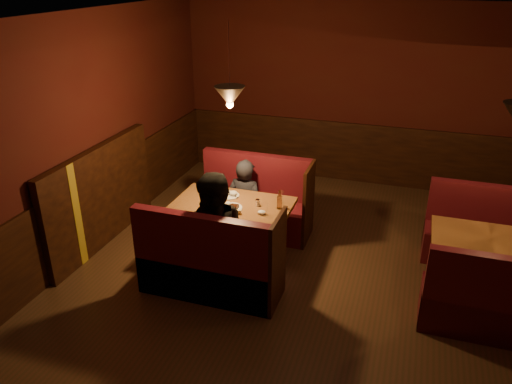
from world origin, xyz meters
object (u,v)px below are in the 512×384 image
(diner_b, at_px, (218,220))
(second_table, at_px, (489,253))
(main_table, at_px, (234,217))
(second_bench_far, at_px, (482,238))
(main_bench_far, at_px, (256,207))
(second_bench_near, at_px, (494,309))
(main_bench_near, at_px, (210,269))
(diner_a, at_px, (245,185))

(diner_b, bearing_deg, second_table, 5.86)
(main_table, relative_size, second_bench_far, 1.04)
(main_bench_far, height_order, second_table, main_bench_far)
(main_table, distance_m, second_bench_near, 2.96)
(main_bench_near, height_order, second_bench_far, main_bench_near)
(second_table, xyz_separation_m, second_bench_near, (0.03, -0.73, -0.20))
(main_bench_far, height_order, second_bench_near, main_bench_far)
(diner_a, bearing_deg, second_bench_far, -170.98)
(second_bench_far, height_order, second_bench_near, same)
(diner_a, bearing_deg, main_bench_far, -133.26)
(main_bench_far, distance_m, second_table, 2.93)
(diner_a, height_order, diner_b, diner_b)
(main_bench_far, bearing_deg, second_bench_far, 2.26)
(second_table, bearing_deg, diner_b, -163.56)
(second_bench_near, bearing_deg, main_bench_near, -174.94)
(main_bench_far, bearing_deg, second_bench_near, -24.97)
(main_table, bearing_deg, diner_b, -84.21)
(main_bench_far, xyz_separation_m, second_bench_near, (2.88, -1.34, -0.03))
(main_bench_far, relative_size, diner_a, 1.10)
(second_table, bearing_deg, main_bench_near, -161.00)
(second_table, height_order, diner_b, diner_b)
(main_bench_near, bearing_deg, diner_b, 72.44)
(diner_a, bearing_deg, second_table, 175.10)
(second_bench_far, xyz_separation_m, second_bench_near, (0.00, -1.46, 0.00))
(main_bench_far, distance_m, main_bench_near, 1.60)
(diner_b, bearing_deg, second_bench_far, 18.19)
(main_bench_far, xyz_separation_m, second_bench_far, (2.88, 0.11, -0.03))
(main_bench_near, relative_size, second_bench_far, 1.15)
(main_table, relative_size, main_bench_near, 0.91)
(main_table, height_order, second_table, main_table)
(second_bench_far, relative_size, diner_b, 0.78)
(diner_b, bearing_deg, main_bench_near, -118.15)
(second_bench_far, bearing_deg, main_table, -162.53)
(diner_a, distance_m, diner_b, 1.36)
(diner_a, relative_size, diner_b, 0.81)
(second_bench_far, relative_size, diner_a, 0.96)
(second_bench_near, bearing_deg, diner_a, 157.48)
(main_table, xyz_separation_m, diner_b, (0.07, -0.64, 0.29))
(second_table, distance_m, second_bench_far, 0.76)
(second_bench_near, distance_m, diner_b, 2.89)
(second_bench_near, bearing_deg, second_table, 92.20)
(second_table, xyz_separation_m, diner_a, (-2.97, 0.51, 0.19))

